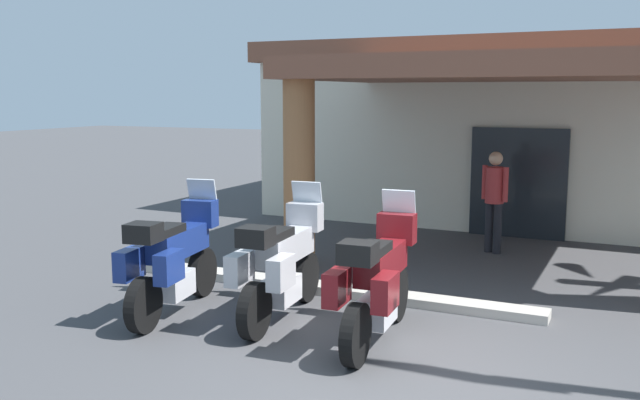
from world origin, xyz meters
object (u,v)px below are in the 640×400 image
object	(u,v)px
motel_building	(545,127)
motorcycle_maroon	(377,281)
motorcycle_blue	(173,259)
pedestrian	(495,194)
motorcycle_silver	(281,264)

from	to	relation	value
motel_building	motorcycle_maroon	xyz separation A→B (m)	(-0.48, -9.85, -1.28)
motel_building	motorcycle_maroon	world-z (taller)	motel_building
motorcycle_maroon	motorcycle_blue	bearing A→B (deg)	88.76
pedestrian	motorcycle_blue	bearing A→B (deg)	176.19
motel_building	motorcycle_blue	xyz separation A→B (m)	(-3.14, -9.96, -1.28)
motorcycle_maroon	pedestrian	bearing A→B (deg)	-7.01
motel_building	motorcycle_silver	bearing A→B (deg)	-100.11
motorcycle_maroon	pedestrian	world-z (taller)	pedestrian
motel_building	motorcycle_silver	world-z (taller)	motel_building
motorcycle_blue	pedestrian	distance (m)	5.90
motorcycle_blue	motorcycle_maroon	bearing A→B (deg)	-96.60
motel_building	motorcycle_maroon	distance (m)	9.94
motorcycle_silver	motorcycle_blue	bearing A→B (deg)	100.47
motorcycle_maroon	motel_building	bearing A→B (deg)	-6.36
motorcycle_blue	pedestrian	world-z (taller)	pedestrian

